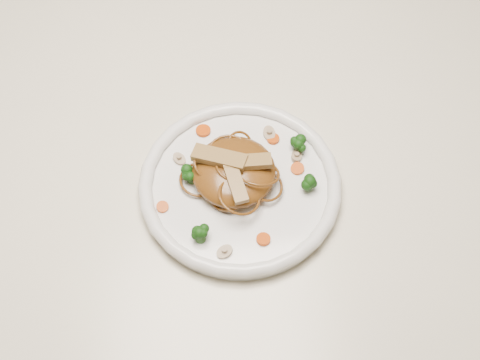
{
  "coord_description": "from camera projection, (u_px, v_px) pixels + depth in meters",
  "views": [
    {
      "loc": [
        0.04,
        -0.59,
        1.58
      ],
      "look_at": [
        0.06,
        -0.1,
        0.78
      ],
      "focal_mm": 49.9,
      "sensor_mm": 36.0,
      "label": 1
    }
  ],
  "objects": [
    {
      "name": "carrot_1",
      "position": [
        162.0,
        207.0,
        0.93
      ],
      "size": [
        0.02,
        0.02,
        0.0
      ],
      "primitive_type": "cylinder",
      "rotation": [
        0.0,
        0.0,
        -0.02
      ],
      "color": "#D64707",
      "rests_on": "plate"
    },
    {
      "name": "mushroom_3",
      "position": [
        269.0,
        134.0,
        0.99
      ],
      "size": [
        0.03,
        0.03,
        0.01
      ],
      "primitive_type": "cylinder",
      "rotation": [
        0.0,
        0.0,
        1.71
      ],
      "color": "tan",
      "rests_on": "plate"
    },
    {
      "name": "carrot_2",
      "position": [
        297.0,
        169.0,
        0.96
      ],
      "size": [
        0.02,
        0.02,
        0.0
      ],
      "primitive_type": "cylinder",
      "rotation": [
        0.0,
        0.0,
        -0.12
      ],
      "color": "#D64707",
      "rests_on": "plate"
    },
    {
      "name": "mushroom_0",
      "position": [
        225.0,
        252.0,
        0.89
      ],
      "size": [
        0.03,
        0.03,
        0.01
      ],
      "primitive_type": "cylinder",
      "rotation": [
        0.0,
        0.0,
        0.52
      ],
      "color": "tan",
      "rests_on": "plate"
    },
    {
      "name": "chicken_b",
      "position": [
        219.0,
        158.0,
        0.92
      ],
      "size": [
        0.08,
        0.05,
        0.01
      ],
      "primitive_type": "cube",
      "rotation": [
        0.0,
        0.0,
        2.78
      ],
      "color": "#A3844D",
      "rests_on": "noodle_mound"
    },
    {
      "name": "chicken_c",
      "position": [
        236.0,
        183.0,
        0.9
      ],
      "size": [
        0.03,
        0.06,
        0.01
      ],
      "primitive_type": "cube",
      "rotation": [
        0.0,
        0.0,
        4.95
      ],
      "color": "#A3844D",
      "rests_on": "noodle_mound"
    },
    {
      "name": "carrot_3",
      "position": [
        203.0,
        131.0,
        1.0
      ],
      "size": [
        0.03,
        0.03,
        0.0
      ],
      "primitive_type": "cylinder",
      "rotation": [
        0.0,
        0.0,
        0.31
      ],
      "color": "#D64707",
      "rests_on": "plate"
    },
    {
      "name": "broccoli_3",
      "position": [
        308.0,
        181.0,
        0.94
      ],
      "size": [
        0.03,
        0.03,
        0.03
      ],
      "primitive_type": null,
      "rotation": [
        0.0,
        0.0,
        0.05
      ],
      "color": "#11460E",
      "rests_on": "plate"
    },
    {
      "name": "broccoli_0",
      "position": [
        299.0,
        144.0,
        0.97
      ],
      "size": [
        0.03,
        0.03,
        0.03
      ],
      "primitive_type": null,
      "rotation": [
        0.0,
        0.0,
        0.29
      ],
      "color": "#11460E",
      "rests_on": "plate"
    },
    {
      "name": "broccoli_2",
      "position": [
        200.0,
        234.0,
        0.89
      ],
      "size": [
        0.03,
        0.03,
        0.03
      ],
      "primitive_type": null,
      "rotation": [
        0.0,
        0.0,
        -0.18
      ],
      "color": "#11460E",
      "rests_on": "plate"
    },
    {
      "name": "mushroom_1",
      "position": [
        296.0,
        157.0,
        0.97
      ],
      "size": [
        0.02,
        0.02,
        0.01
      ],
      "primitive_type": "cylinder",
      "rotation": [
        0.0,
        0.0,
        1.44
      ],
      "color": "tan",
      "rests_on": "plate"
    },
    {
      "name": "carrot_4",
      "position": [
        263.0,
        239.0,
        0.9
      ],
      "size": [
        0.02,
        0.02,
        0.0
      ],
      "primitive_type": "cylinder",
      "rotation": [
        0.0,
        0.0,
        0.21
      ],
      "color": "#D64707",
      "rests_on": "plate"
    },
    {
      "name": "ground",
      "position": [
        213.0,
        310.0,
        1.65
      ],
      "size": [
        4.0,
        4.0,
        0.0
      ],
      "primitive_type": "plane",
      "color": "brown",
      "rests_on": "ground"
    },
    {
      "name": "chicken_a",
      "position": [
        247.0,
        162.0,
        0.92
      ],
      "size": [
        0.07,
        0.02,
        0.01
      ],
      "primitive_type": "cube",
      "rotation": [
        0.0,
        0.0,
        0.03
      ],
      "color": "#A3844D",
      "rests_on": "noodle_mound"
    },
    {
      "name": "plate",
      "position": [
        240.0,
        188.0,
        0.96
      ],
      "size": [
        0.33,
        0.33,
        0.02
      ],
      "primitive_type": "cylinder",
      "rotation": [
        0.0,
        0.0,
        0.18
      ],
      "color": "white",
      "rests_on": "table"
    },
    {
      "name": "carrot_0",
      "position": [
        273.0,
        139.0,
        0.99
      ],
      "size": [
        0.02,
        0.02,
        0.0
      ],
      "primitive_type": "cylinder",
      "rotation": [
        0.0,
        0.0,
        0.05
      ],
      "color": "#D64707",
      "rests_on": "plate"
    },
    {
      "name": "noodle_mound",
      "position": [
        234.0,
        171.0,
        0.94
      ],
      "size": [
        0.14,
        0.14,
        0.04
      ],
      "primitive_type": "ellipsoid",
      "rotation": [
        0.0,
        0.0,
        -0.22
      ],
      "color": "brown",
      "rests_on": "plate"
    },
    {
      "name": "table",
      "position": [
        200.0,
        171.0,
        1.1
      ],
      "size": [
        1.2,
        0.8,
        0.75
      ],
      "color": "beige",
      "rests_on": "ground"
    },
    {
      "name": "broccoli_1",
      "position": [
        191.0,
        174.0,
        0.94
      ],
      "size": [
        0.03,
        0.03,
        0.03
      ],
      "primitive_type": null,
      "rotation": [
        0.0,
        0.0,
        0.27
      ],
      "color": "#11460E",
      "rests_on": "plate"
    },
    {
      "name": "mushroom_2",
      "position": [
        179.0,
        159.0,
        0.97
      ],
      "size": [
        0.03,
        0.03,
        0.01
      ],
      "primitive_type": "cylinder",
      "rotation": [
        0.0,
        0.0,
        -0.85
      ],
      "color": "tan",
      "rests_on": "plate"
    }
  ]
}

